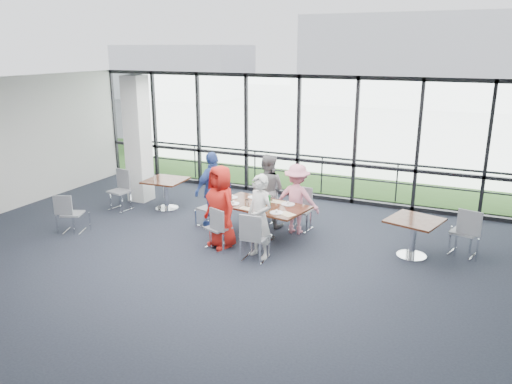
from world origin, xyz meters
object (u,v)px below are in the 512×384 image
at_px(diner_far_right, 297,199).
at_px(chair_main_fr, 301,210).
at_px(side_table_right, 414,225).
at_px(chair_main_nr, 255,237).
at_px(diner_far_left, 267,190).
at_px(chair_main_fl, 265,202).
at_px(main_table, 262,211).
at_px(chair_main_end, 209,208).
at_px(chair_spare_lb, 120,191).
at_px(diner_near_left, 221,207).
at_px(diner_end, 214,189).
at_px(side_table_left, 166,184).
at_px(chair_spare_la, 73,214).
at_px(diner_near_right, 260,217).
at_px(chair_main_nl, 218,228).
at_px(chair_spare_r, 465,232).
at_px(structural_column, 138,139).

height_order(diner_far_right, chair_main_fr, diner_far_right).
distance_m(side_table_right, chair_main_nr, 3.00).
relative_size(diner_far_left, chair_main_nr, 1.78).
xyz_separation_m(diner_far_left, chair_main_fl, (-0.14, 0.17, -0.33)).
height_order(main_table, chair_main_end, chair_main_end).
xyz_separation_m(main_table, chair_main_fl, (-0.37, 0.99, -0.13)).
height_order(side_table_right, chair_spare_lb, chair_spare_lb).
bearing_deg(chair_main_fr, chair_main_fl, -1.79).
distance_m(diner_near_left, chair_spare_lb, 3.53).
height_order(main_table, diner_near_left, diner_near_left).
bearing_deg(diner_near_left, chair_spare_lb, -171.60).
xyz_separation_m(diner_end, chair_spare_lb, (-2.63, 0.03, -0.37)).
bearing_deg(side_table_left, chair_main_fr, -0.26).
bearing_deg(diner_end, main_table, 98.84).
distance_m(diner_far_left, chair_spare_la, 4.23).
relative_size(diner_near_right, chair_main_fr, 1.81).
height_order(diner_end, chair_main_fl, diner_end).
xyz_separation_m(diner_near_left, diner_end, (-0.72, 1.01, 0.01)).
height_order(diner_far_left, chair_main_end, diner_far_left).
distance_m(diner_near_right, chair_main_fr, 1.77).
bearing_deg(diner_near_right, diner_far_left, 132.03).
bearing_deg(diner_far_right, chair_spare_lb, 3.79).
height_order(diner_end, chair_spare_lb, diner_end).
distance_m(chair_main_fl, chair_main_fr, 0.94).
relative_size(diner_near_left, chair_main_end, 2.04).
xyz_separation_m(main_table, chair_main_nr, (0.32, -1.03, -0.16)).
bearing_deg(chair_spare_lb, diner_near_left, 172.14).
xyz_separation_m(chair_main_fl, chair_main_end, (-1.04, -0.75, -0.08)).
bearing_deg(diner_end, side_table_left, -86.51).
height_order(side_table_left, diner_end, diner_end).
bearing_deg(chair_main_nl, main_table, 75.35).
relative_size(chair_spare_la, chair_spare_r, 0.89).
distance_m(diner_near_left, chair_spare_la, 3.36).
bearing_deg(structural_column, chair_main_fr, -4.90).
xyz_separation_m(chair_main_nl, chair_main_end, (-0.82, 1.05, -0.02)).
xyz_separation_m(diner_end, chair_main_nr, (1.62, -1.34, -0.38)).
relative_size(structural_column, diner_far_left, 1.97).
distance_m(diner_far_right, chair_spare_la, 4.82).
height_order(chair_main_end, chair_spare_r, chair_spare_r).
bearing_deg(diner_far_left, chair_spare_la, 31.53).
distance_m(diner_near_left, chair_main_nl, 0.42).
bearing_deg(diner_far_left, side_table_right, 172.71).
bearing_deg(side_table_left, chair_main_nl, -35.31).
relative_size(structural_column, side_table_right, 2.87).
bearing_deg(diner_far_left, chair_main_fr, -176.32).
height_order(side_table_left, diner_near_right, diner_near_right).
height_order(diner_far_right, chair_spare_lb, diner_far_right).
bearing_deg(side_table_left, chair_main_end, -22.03).
relative_size(main_table, diner_near_left, 1.21).
relative_size(chair_main_fl, chair_main_fr, 1.09).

